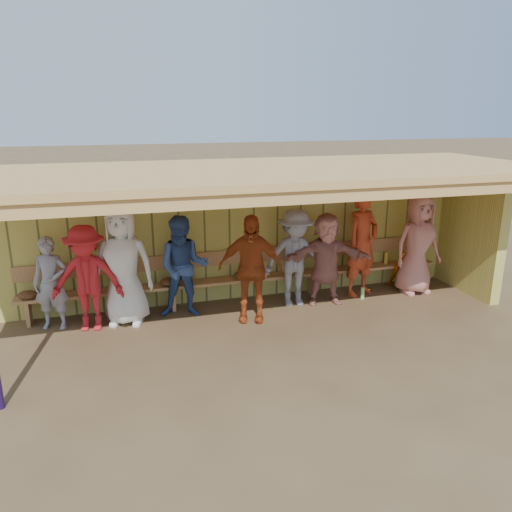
{
  "coord_description": "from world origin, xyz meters",
  "views": [
    {
      "loc": [
        -2.17,
        -7.08,
        3.33
      ],
      "look_at": [
        0.0,
        0.35,
        1.05
      ],
      "focal_mm": 35.0,
      "sensor_mm": 36.0,
      "label": 1
    }
  ],
  "objects_px": {
    "player_a": "(51,283)",
    "bench": "(244,272)",
    "player_extra": "(87,279)",
    "player_c": "(184,267)",
    "player_f": "(326,259)",
    "player_g": "(362,243)",
    "player_h": "(417,245)",
    "player_e": "(295,258)",
    "player_b": "(123,266)",
    "player_d": "(250,268)"
  },
  "relations": [
    {
      "from": "player_e",
      "to": "player_d",
      "type": "bearing_deg",
      "value": -149.62
    },
    {
      "from": "player_g",
      "to": "player_h",
      "type": "xyz_separation_m",
      "value": [
        1.03,
        -0.2,
        -0.05
      ]
    },
    {
      "from": "player_a",
      "to": "player_extra",
      "type": "distance_m",
      "value": 0.6
    },
    {
      "from": "player_b",
      "to": "bench",
      "type": "bearing_deg",
      "value": 26.31
    },
    {
      "from": "player_d",
      "to": "bench",
      "type": "distance_m",
      "value": 0.95
    },
    {
      "from": "player_extra",
      "to": "player_d",
      "type": "bearing_deg",
      "value": 3.17
    },
    {
      "from": "player_d",
      "to": "player_extra",
      "type": "relative_size",
      "value": 1.05
    },
    {
      "from": "player_c",
      "to": "player_f",
      "type": "xyz_separation_m",
      "value": [
        2.48,
        -0.13,
        -0.04
      ]
    },
    {
      "from": "player_f",
      "to": "player_g",
      "type": "height_order",
      "value": "player_g"
    },
    {
      "from": "player_e",
      "to": "player_h",
      "type": "height_order",
      "value": "player_h"
    },
    {
      "from": "player_g",
      "to": "player_h",
      "type": "relative_size",
      "value": 1.06
    },
    {
      "from": "player_extra",
      "to": "player_h",
      "type": "bearing_deg",
      "value": 11.1
    },
    {
      "from": "player_f",
      "to": "player_h",
      "type": "distance_m",
      "value": 1.84
    },
    {
      "from": "player_c",
      "to": "player_d",
      "type": "relative_size",
      "value": 0.97
    },
    {
      "from": "player_h",
      "to": "bench",
      "type": "height_order",
      "value": "player_h"
    },
    {
      "from": "player_d",
      "to": "player_g",
      "type": "xyz_separation_m",
      "value": [
        2.28,
        0.56,
        0.1
      ]
    },
    {
      "from": "player_c",
      "to": "player_h",
      "type": "bearing_deg",
      "value": 11.37
    },
    {
      "from": "player_b",
      "to": "player_c",
      "type": "xyz_separation_m",
      "value": [
        0.95,
        0.02,
        -0.12
      ]
    },
    {
      "from": "player_extra",
      "to": "bench",
      "type": "relative_size",
      "value": 0.22
    },
    {
      "from": "player_c",
      "to": "player_f",
      "type": "height_order",
      "value": "player_c"
    },
    {
      "from": "player_a",
      "to": "bench",
      "type": "height_order",
      "value": "player_a"
    },
    {
      "from": "player_g",
      "to": "bench",
      "type": "distance_m",
      "value": 2.22
    },
    {
      "from": "player_a",
      "to": "player_extra",
      "type": "relative_size",
      "value": 0.88
    },
    {
      "from": "player_b",
      "to": "player_e",
      "type": "bearing_deg",
      "value": 14.42
    },
    {
      "from": "player_g",
      "to": "bench",
      "type": "xyz_separation_m",
      "value": [
        -2.16,
        0.31,
        -0.46
      ]
    },
    {
      "from": "player_a",
      "to": "player_extra",
      "type": "height_order",
      "value": "player_extra"
    },
    {
      "from": "player_c",
      "to": "bench",
      "type": "xyz_separation_m",
      "value": [
        1.13,
        0.41,
        -0.33
      ]
    },
    {
      "from": "player_extra",
      "to": "bench",
      "type": "distance_m",
      "value": 2.7
    },
    {
      "from": "player_a",
      "to": "player_extra",
      "type": "xyz_separation_m",
      "value": [
        0.55,
        -0.23,
        0.1
      ]
    },
    {
      "from": "player_f",
      "to": "player_h",
      "type": "bearing_deg",
      "value": 12.52
    },
    {
      "from": "player_c",
      "to": "player_g",
      "type": "xyz_separation_m",
      "value": [
        3.29,
        0.1,
        0.13
      ]
    },
    {
      "from": "player_a",
      "to": "player_c",
      "type": "bearing_deg",
      "value": 12.08
    },
    {
      "from": "player_d",
      "to": "player_f",
      "type": "relative_size",
      "value": 1.08
    },
    {
      "from": "player_b",
      "to": "player_c",
      "type": "height_order",
      "value": "player_b"
    },
    {
      "from": "player_extra",
      "to": "player_b",
      "type": "bearing_deg",
      "value": 21.37
    },
    {
      "from": "player_b",
      "to": "player_f",
      "type": "relative_size",
      "value": 1.19
    },
    {
      "from": "player_e",
      "to": "bench",
      "type": "distance_m",
      "value": 0.97
    },
    {
      "from": "bench",
      "to": "player_c",
      "type": "bearing_deg",
      "value": -160.22
    },
    {
      "from": "player_b",
      "to": "player_d",
      "type": "bearing_deg",
      "value": 1.98
    },
    {
      "from": "player_c",
      "to": "player_f",
      "type": "bearing_deg",
      "value": 9.79
    },
    {
      "from": "player_c",
      "to": "player_h",
      "type": "relative_size",
      "value": 0.92
    },
    {
      "from": "player_b",
      "to": "player_extra",
      "type": "bearing_deg",
      "value": -154.83
    },
    {
      "from": "player_e",
      "to": "bench",
      "type": "height_order",
      "value": "player_e"
    },
    {
      "from": "player_f",
      "to": "bench",
      "type": "bearing_deg",
      "value": 170.13
    },
    {
      "from": "player_b",
      "to": "player_d",
      "type": "xyz_separation_m",
      "value": [
        1.96,
        -0.44,
        -0.09
      ]
    },
    {
      "from": "player_f",
      "to": "player_a",
      "type": "bearing_deg",
      "value": -171.13
    },
    {
      "from": "player_e",
      "to": "player_g",
      "type": "relative_size",
      "value": 0.87
    },
    {
      "from": "player_d",
      "to": "player_f",
      "type": "xyz_separation_m",
      "value": [
        1.47,
        0.34,
        -0.07
      ]
    },
    {
      "from": "player_c",
      "to": "player_a",
      "type": "bearing_deg",
      "value": -170.1
    },
    {
      "from": "player_c",
      "to": "player_d",
      "type": "height_order",
      "value": "player_d"
    }
  ]
}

